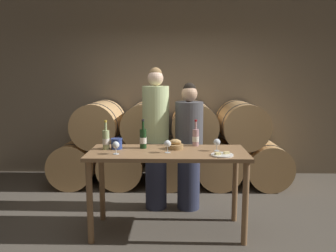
% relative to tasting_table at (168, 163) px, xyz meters
% --- Properties ---
extents(ground_plane, '(10.00, 10.00, 0.00)m').
position_rel_tasting_table_xyz_m(ground_plane, '(0.00, 0.00, -0.78)').
color(ground_plane, '#564F44').
extents(stone_wall_back, '(10.00, 0.12, 3.20)m').
position_rel_tasting_table_xyz_m(stone_wall_back, '(0.00, 2.28, 0.82)').
color(stone_wall_back, gray).
rests_on(stone_wall_back, ground_plane).
extents(barrel_stack, '(3.67, 0.98, 1.31)m').
position_rel_tasting_table_xyz_m(barrel_stack, '(0.00, 1.67, -0.16)').
color(barrel_stack, tan).
rests_on(barrel_stack, ground_plane).
extents(tasting_table, '(1.69, 0.68, 0.91)m').
position_rel_tasting_table_xyz_m(tasting_table, '(0.00, 0.00, 0.00)').
color(tasting_table, olive).
rests_on(tasting_table, ground_plane).
extents(person_left, '(0.33, 0.33, 1.81)m').
position_rel_tasting_table_xyz_m(person_left, '(-0.17, 0.65, 0.15)').
color(person_left, '#2D334C').
rests_on(person_left, ground_plane).
extents(person_right, '(0.35, 0.35, 1.62)m').
position_rel_tasting_table_xyz_m(person_right, '(0.26, 0.65, 0.04)').
color(person_right, '#2D334C').
rests_on(person_right, ground_plane).
extents(wine_bottle_red, '(0.08, 0.08, 0.32)m').
position_rel_tasting_table_xyz_m(wine_bottle_red, '(-0.28, 0.13, 0.24)').
color(wine_bottle_red, '#193819').
rests_on(wine_bottle_red, tasting_table).
extents(wine_bottle_white, '(0.08, 0.08, 0.32)m').
position_rel_tasting_table_xyz_m(wine_bottle_white, '(-0.68, 0.07, 0.24)').
color(wine_bottle_white, '#ADBC7F').
rests_on(wine_bottle_white, tasting_table).
extents(wine_bottle_rose, '(0.08, 0.08, 0.30)m').
position_rel_tasting_table_xyz_m(wine_bottle_rose, '(0.31, 0.27, 0.23)').
color(wine_bottle_rose, '#BC8E93').
rests_on(wine_bottle_rose, tasting_table).
extents(blue_crock, '(0.13, 0.13, 0.12)m').
position_rel_tasting_table_xyz_m(blue_crock, '(-0.56, 0.09, 0.19)').
color(blue_crock, navy).
rests_on(blue_crock, tasting_table).
extents(bread_basket, '(0.18, 0.18, 0.11)m').
position_rel_tasting_table_xyz_m(bread_basket, '(0.08, 0.11, 0.17)').
color(bread_basket, olive).
rests_on(bread_basket, tasting_table).
extents(cheese_plate, '(0.23, 0.23, 0.04)m').
position_rel_tasting_table_xyz_m(cheese_plate, '(0.55, -0.19, 0.14)').
color(cheese_plate, white).
rests_on(cheese_plate, tasting_table).
extents(wine_glass_far_left, '(0.07, 0.07, 0.13)m').
position_rel_tasting_table_xyz_m(wine_glass_far_left, '(-0.53, -0.15, 0.22)').
color(wine_glass_far_left, white).
rests_on(wine_glass_far_left, tasting_table).
extents(wine_glass_left, '(0.07, 0.07, 0.13)m').
position_rel_tasting_table_xyz_m(wine_glass_left, '(-0.00, -0.08, 0.22)').
color(wine_glass_left, white).
rests_on(wine_glass_left, tasting_table).
extents(wine_glass_center, '(0.07, 0.07, 0.13)m').
position_rel_tasting_table_xyz_m(wine_glass_center, '(0.52, 0.01, 0.22)').
color(wine_glass_center, white).
rests_on(wine_glass_center, tasting_table).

